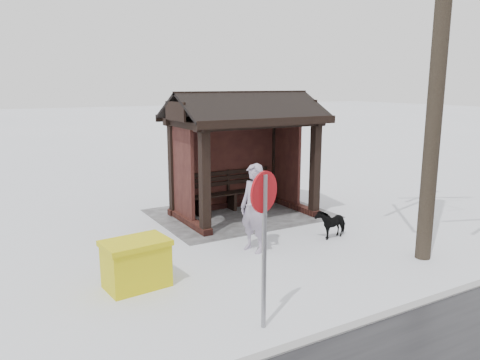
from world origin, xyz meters
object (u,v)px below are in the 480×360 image
(pedestrian, at_px, (254,208))
(dog, at_px, (331,223))
(road_sign, at_px, (264,215))
(grit_bin, at_px, (136,263))
(bus_shelter, at_px, (241,129))

(pedestrian, bearing_deg, dog, 69.10)
(dog, height_order, road_sign, road_sign)
(pedestrian, bearing_deg, grit_bin, -97.88)
(bus_shelter, distance_m, road_sign, 5.66)
(grit_bin, bearing_deg, road_sign, 111.53)
(pedestrian, height_order, road_sign, road_sign)
(bus_shelter, relative_size, pedestrian, 2.05)
(pedestrian, bearing_deg, road_sign, -47.73)
(dog, relative_size, road_sign, 0.34)
(bus_shelter, relative_size, road_sign, 1.66)
(pedestrian, xyz_separation_m, road_sign, (1.44, 2.59, 0.70))
(pedestrian, xyz_separation_m, grit_bin, (2.53, 0.48, -0.47))
(grit_bin, height_order, road_sign, road_sign)
(bus_shelter, xyz_separation_m, grit_bin, (3.63, 2.92, -1.76))
(grit_bin, bearing_deg, pedestrian, -175.15)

